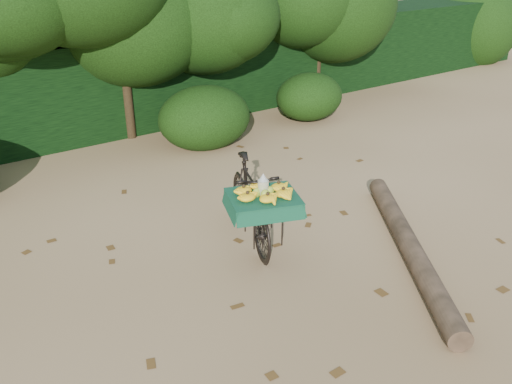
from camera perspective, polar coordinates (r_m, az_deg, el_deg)
ground at (r=6.27m, az=2.70°, el=-9.00°), size 80.00×80.00×0.00m
vendor_bicycle at (r=6.70m, az=-0.57°, el=-0.99°), size 1.22×1.92×1.08m
fallen_log at (r=6.87m, az=15.85°, el=-5.46°), size 2.12×3.00×0.25m
hedge_backdrop at (r=11.16m, az=-17.61°, el=10.62°), size 26.00×1.80×1.80m
tree_row at (r=10.01m, az=-20.54°, el=15.09°), size 14.50×2.00×4.00m
bush_clumps at (r=9.65m, az=-10.59°, el=6.36°), size 8.80×1.70×0.90m
leaf_litter at (r=6.70m, az=-0.70°, el=-6.39°), size 7.00×7.30×0.01m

